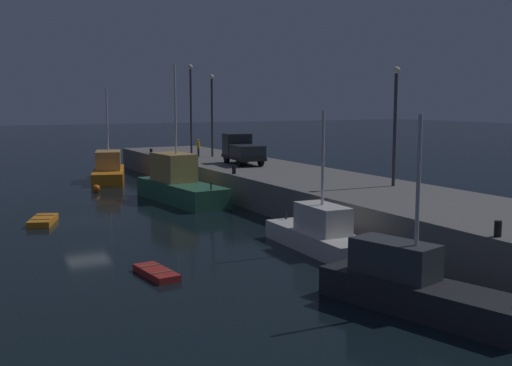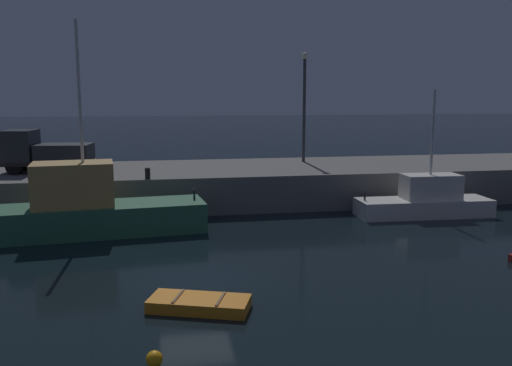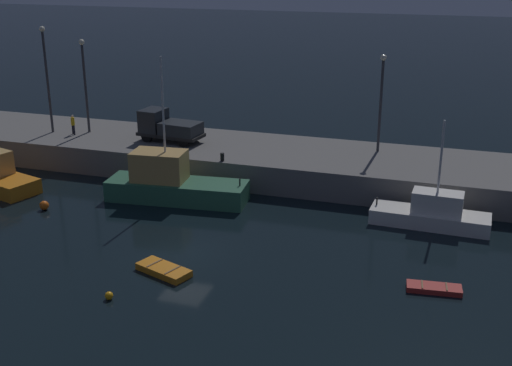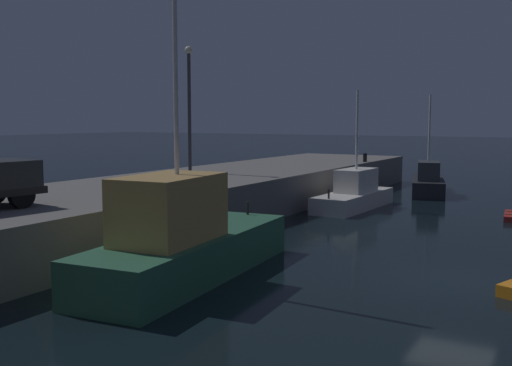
% 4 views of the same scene
% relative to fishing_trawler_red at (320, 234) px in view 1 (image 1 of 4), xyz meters
% --- Properties ---
extents(ground_plane, '(320.00, 320.00, 0.00)m').
position_rel_fishing_trawler_red_xyz_m(ground_plane, '(-12.88, -8.26, -0.81)').
color(ground_plane, black).
extents(pier_quay, '(57.94, 8.58, 2.05)m').
position_rel_fishing_trawler_red_xyz_m(pier_quay, '(-12.88, 6.30, 0.22)').
color(pier_quay, slate).
rests_on(pier_quay, ground).
extents(fishing_trawler_red, '(7.21, 2.39, 6.69)m').
position_rel_fishing_trawler_red_xyz_m(fishing_trawler_red, '(0.00, 0.00, 0.00)').
color(fishing_trawler_red, silver).
rests_on(fishing_trawler_red, ground).
extents(fishing_boat_blue, '(7.67, 3.91, 6.69)m').
position_rel_fishing_trawler_red_xyz_m(fishing_boat_blue, '(8.80, -1.92, 0.01)').
color(fishing_boat_blue, '#232328').
rests_on(fishing_boat_blue, ground).
extents(fishing_boat_white, '(9.09, 4.93, 8.36)m').
position_rel_fishing_trawler_red_xyz_m(fishing_boat_white, '(-30.75, -2.39, 0.18)').
color(fishing_boat_white, orange).
rests_on(fishing_boat_white, ground).
extents(fishing_boat_orange, '(9.70, 3.71, 9.69)m').
position_rel_fishing_trawler_red_xyz_m(fishing_boat_orange, '(-17.03, -0.80, 0.40)').
color(fishing_boat_orange, '#2D6647').
rests_on(fishing_boat_orange, ground).
extents(dinghy_orange_near, '(3.25, 2.19, 0.40)m').
position_rel_fishing_trawler_red_xyz_m(dinghy_orange_near, '(-12.92, -10.78, -0.63)').
color(dinghy_orange_near, orange).
rests_on(dinghy_orange_near, ground).
extents(rowboat_white_mid, '(2.76, 1.24, 0.32)m').
position_rel_fishing_trawler_red_xyz_m(rowboat_white_mid, '(0.68, -8.40, -0.67)').
color(rowboat_white_mid, '#B22823').
rests_on(rowboat_white_mid, ground).
extents(mooring_buoy_near, '(0.60, 0.60, 0.60)m').
position_rel_fishing_trawler_red_xyz_m(mooring_buoy_near, '(-24.24, -5.03, -0.51)').
color(mooring_buoy_near, orange).
rests_on(mooring_buoy_near, ground).
extents(lamp_post_west, '(0.44, 0.44, 8.47)m').
position_rel_fishing_trawler_red_xyz_m(lamp_post_west, '(-30.58, 5.55, 6.16)').
color(lamp_post_west, '#38383D').
rests_on(lamp_post_west, pier_quay).
extents(lamp_post_east, '(0.44, 0.44, 7.47)m').
position_rel_fishing_trawler_red_xyz_m(lamp_post_east, '(-27.75, 6.48, 5.64)').
color(lamp_post_east, '#38383D').
rests_on(lamp_post_east, pier_quay).
extents(lamp_post_central, '(0.44, 0.44, 7.08)m').
position_rel_fishing_trawler_red_xyz_m(lamp_post_central, '(-4.52, 8.23, 5.44)').
color(lamp_post_central, '#38383D').
rests_on(lamp_post_central, pier_quay).
extents(utility_truck, '(5.27, 2.65, 2.41)m').
position_rel_fishing_trawler_red_xyz_m(utility_truck, '(-20.40, 5.92, 2.41)').
color(utility_truck, black).
rests_on(utility_truck, pier_quay).
extents(dockworker, '(0.41, 0.41, 1.60)m').
position_rel_fishing_trawler_red_xyz_m(dockworker, '(-28.53, 5.42, 2.16)').
color(dockworker, black).
rests_on(dockworker, pier_quay).
extents(bollard_west, '(0.28, 0.28, 0.45)m').
position_rel_fishing_trawler_red_xyz_m(bollard_west, '(-33.91, 2.63, 1.47)').
color(bollard_west, black).
rests_on(bollard_west, pier_quay).
extents(bollard_central, '(0.28, 0.28, 0.58)m').
position_rel_fishing_trawler_red_xyz_m(bollard_central, '(-14.59, 2.41, 1.53)').
color(bollard_central, black).
rests_on(bollard_central, pier_quay).
extents(bollard_east, '(0.28, 0.28, 0.61)m').
position_rel_fishing_trawler_red_xyz_m(bollard_east, '(8.39, 2.44, 1.55)').
color(bollard_east, black).
rests_on(bollard_east, pier_quay).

